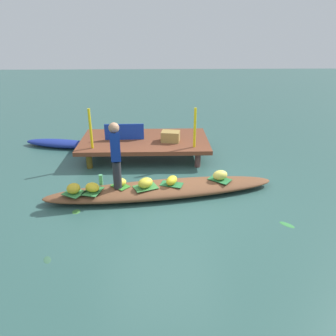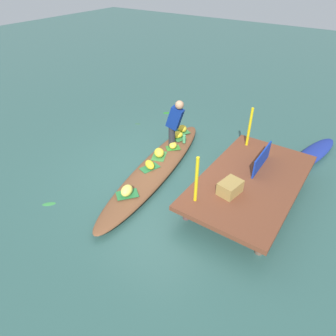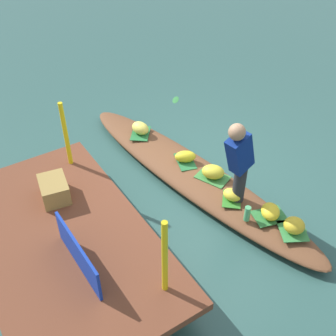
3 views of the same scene
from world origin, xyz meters
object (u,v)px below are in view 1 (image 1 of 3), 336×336
banana_bunch_4 (120,182)px  water_bottle (101,180)px  vendor_boat (162,189)px  banana_bunch_5 (220,175)px  market_banner (124,132)px  moored_boat (62,144)px  produce_crate (171,136)px  vendor_person (116,152)px  banana_bunch_0 (73,188)px  banana_bunch_2 (172,180)px  banana_bunch_3 (145,183)px  banana_bunch_1 (92,187)px

banana_bunch_4 → water_bottle: water_bottle is taller
vendor_boat → banana_bunch_5: 1.21m
banana_bunch_5 → market_banner: (-2.09, 1.92, 0.32)m
moored_boat → produce_crate: size_ratio=4.78×
banana_bunch_5 → vendor_person: (-2.04, -0.23, 0.60)m
vendor_boat → vendor_person: (-0.86, -0.06, 0.82)m
banana_bunch_0 → banana_bunch_2: bearing=9.6°
banana_bunch_5 → market_banner: market_banner is taller
banana_bunch_0 → produce_crate: produce_crate is taller
banana_bunch_4 → produce_crate: produce_crate is taller
banana_bunch_3 → water_bottle: water_bottle is taller
vendor_person → produce_crate: 2.28m
produce_crate → market_banner: bearing=171.4°
banana_bunch_3 → market_banner: bearing=105.1°
vendor_boat → banana_bunch_0: (-1.65, -0.33, 0.21)m
water_bottle → moored_boat: bearing=118.9°
banana_bunch_3 → moored_boat: bearing=129.3°
market_banner → vendor_person: bearing=-89.6°
banana_bunch_0 → banana_bunch_4: 0.87m
banana_bunch_3 → banana_bunch_5: 1.52m
moored_boat → produce_crate: bearing=-4.9°
banana_bunch_5 → vendor_person: vendor_person is taller
moored_boat → market_banner: size_ratio=2.15×
banana_bunch_2 → produce_crate: bearing=88.7°
banana_bunch_4 → produce_crate: size_ratio=0.55×
banana_bunch_3 → banana_bunch_0: bearing=-171.6°
market_banner → banana_bunch_3: bearing=-76.1°
banana_bunch_5 → produce_crate: produce_crate is taller
banana_bunch_1 → banana_bunch_4: 0.54m
banana_bunch_2 → banana_bunch_3: bearing=-167.4°
vendor_person → water_bottle: vendor_person is taller
vendor_boat → water_bottle: size_ratio=21.76×
market_banner → produce_crate: bearing=-9.7°
banana_bunch_1 → banana_bunch_2: bearing=9.4°
moored_boat → water_bottle: 3.22m
banana_bunch_2 → banana_bunch_3: size_ratio=0.98×
moored_boat → water_bottle: water_bottle is taller
banana_bunch_3 → banana_bunch_5: banana_bunch_5 is taller
banana_bunch_3 → banana_bunch_5: bearing=11.4°
moored_boat → water_bottle: bearing=-49.0°
banana_bunch_4 → water_bottle: bearing=167.9°
banana_bunch_4 → banana_bunch_5: bearing=6.8°
banana_bunch_1 → vendor_person: 0.79m
moored_boat → banana_bunch_0: 3.35m
banana_bunch_1 → banana_bunch_5: size_ratio=0.94×
vendor_person → water_bottle: size_ratio=5.92×
water_bottle → produce_crate: (1.43, 1.90, 0.25)m
banana_bunch_4 → vendor_person: (-0.05, 0.01, 0.62)m
banana_bunch_3 → banana_bunch_4: bearing=172.5°
banana_bunch_4 → market_banner: bearing=92.9°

